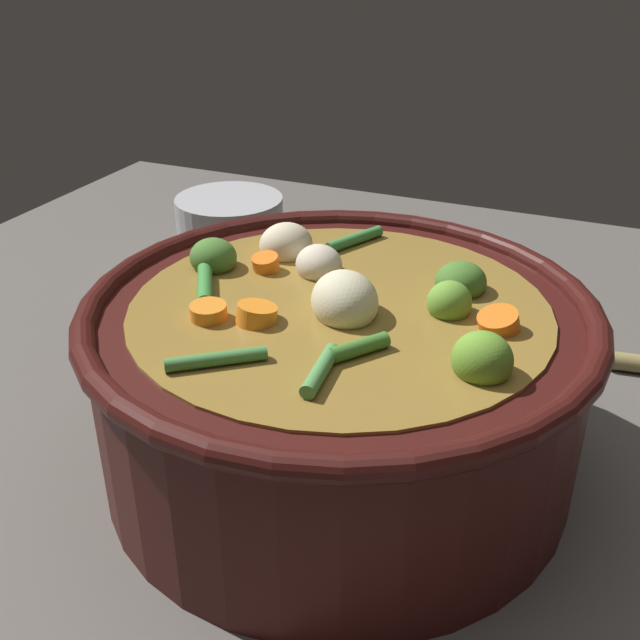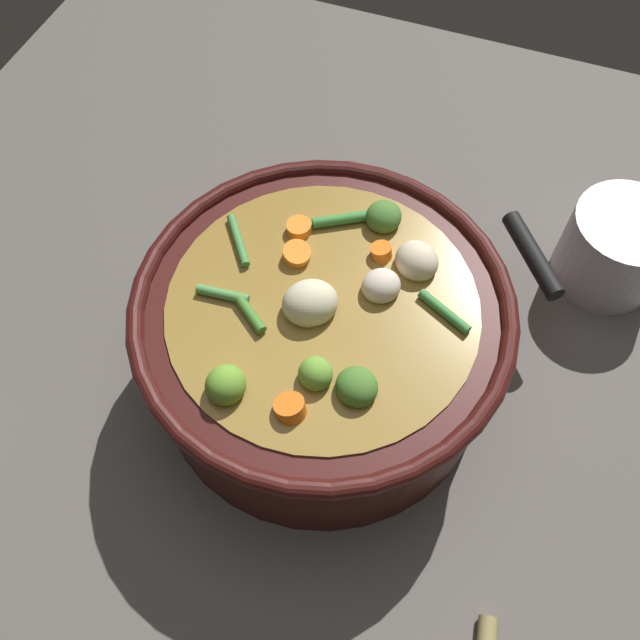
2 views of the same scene
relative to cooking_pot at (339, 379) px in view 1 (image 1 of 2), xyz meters
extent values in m
plane|color=#514C47|center=(0.00, 0.00, -0.07)|extent=(1.10, 1.10, 0.00)
cylinder|color=#38110F|center=(0.00, 0.00, -0.01)|extent=(0.31, 0.31, 0.12)
torus|color=#38110F|center=(0.00, 0.00, 0.05)|extent=(0.32, 0.32, 0.02)
cylinder|color=olive|center=(0.00, 0.00, 0.00)|extent=(0.26, 0.26, 0.11)
ellipsoid|color=#43722A|center=(-0.05, 0.06, 0.06)|extent=(0.05, 0.05, 0.03)
ellipsoid|color=#44732D|center=(-0.02, -0.10, 0.06)|extent=(0.04, 0.04, 0.03)
ellipsoid|color=#659A33|center=(-0.02, 0.06, 0.06)|extent=(0.04, 0.04, 0.03)
ellipsoid|color=#63972D|center=(0.04, 0.10, 0.06)|extent=(0.03, 0.04, 0.03)
cylinder|color=orange|center=(0.05, -0.07, 0.06)|extent=(0.03, 0.03, 0.01)
cylinder|color=orange|center=(0.04, -0.04, 0.06)|extent=(0.04, 0.04, 0.02)
cylinder|color=orange|center=(-0.01, 0.10, 0.06)|extent=(0.04, 0.04, 0.02)
cylinder|color=orange|center=(-0.03, -0.07, 0.06)|extent=(0.02, 0.02, 0.02)
ellipsoid|color=beige|center=(0.01, 0.01, 0.06)|extent=(0.06, 0.06, 0.04)
ellipsoid|color=beige|center=(-0.04, -0.03, 0.06)|extent=(0.05, 0.05, 0.03)
ellipsoid|color=beige|center=(-0.06, -0.07, 0.06)|extent=(0.05, 0.05, 0.03)
cylinder|color=#43823E|center=(0.09, -0.03, 0.06)|extent=(0.04, 0.05, 0.01)
cylinder|color=#4B8B45|center=(0.08, 0.02, 0.06)|extent=(0.05, 0.01, 0.01)
cylinder|color=#367D3A|center=(-0.10, -0.03, 0.06)|extent=(0.05, 0.03, 0.01)
cylinder|color=#3E7629|center=(0.05, 0.03, 0.06)|extent=(0.03, 0.03, 0.01)
cylinder|color=#378036|center=(0.01, -0.09, 0.06)|extent=(0.05, 0.04, 0.01)
cylinder|color=#ADADB2|center=(-0.24, -0.21, -0.02)|extent=(0.11, 0.11, 0.09)
cylinder|color=black|center=(-0.16, -0.15, 0.01)|extent=(0.07, 0.09, 0.02)
camera|label=1|loc=(0.39, 0.15, 0.27)|focal=42.50mm
camera|label=2|loc=(-0.10, 0.28, 0.53)|focal=38.05mm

